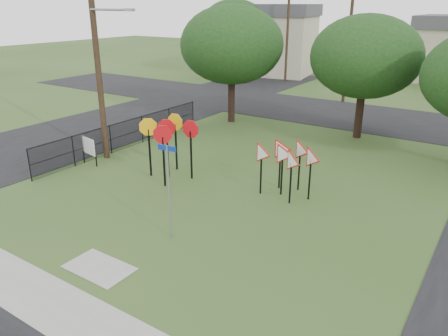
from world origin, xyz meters
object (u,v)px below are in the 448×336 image
(yield_sign_cluster, at_px, (288,157))
(info_board, at_px, (89,147))
(street_name_sign, at_px, (169,187))
(stop_sign_cluster, at_px, (169,135))

(yield_sign_cluster, height_order, info_board, yield_sign_cluster)
(street_name_sign, xyz_separation_m, stop_sign_cluster, (-3.48, 4.10, 0.15))
(info_board, bearing_deg, stop_sign_cluster, 12.03)
(street_name_sign, xyz_separation_m, yield_sign_cluster, (1.63, 5.22, -0.19))
(street_name_sign, height_order, info_board, street_name_sign)
(stop_sign_cluster, bearing_deg, street_name_sign, -49.63)
(info_board, bearing_deg, street_name_sign, -22.40)
(yield_sign_cluster, relative_size, info_board, 2.09)
(yield_sign_cluster, xyz_separation_m, info_board, (-9.37, -2.03, -0.74))
(stop_sign_cluster, height_order, yield_sign_cluster, stop_sign_cluster)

